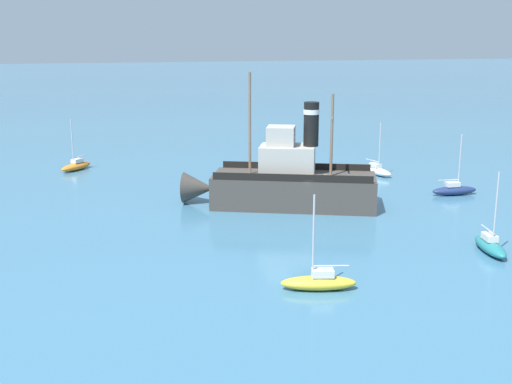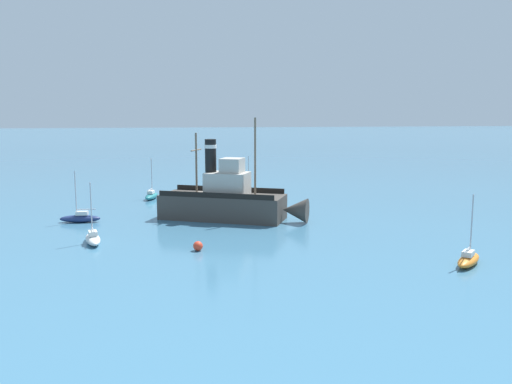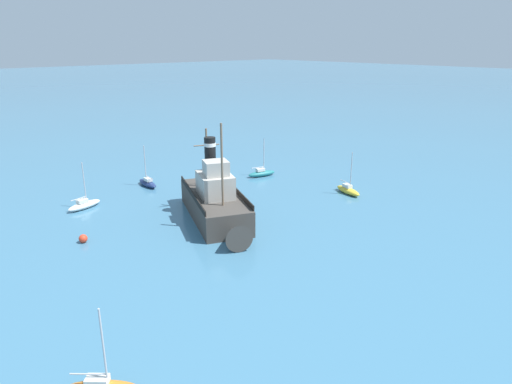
{
  "view_description": "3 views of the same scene",
  "coord_description": "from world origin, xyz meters",
  "px_view_note": "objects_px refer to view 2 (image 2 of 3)",
  "views": [
    {
      "loc": [
        -42.21,
        17.31,
        12.26
      ],
      "look_at": [
        -0.45,
        4.64,
        1.78
      ],
      "focal_mm": 45.0,
      "sensor_mm": 36.0,
      "label": 1
    },
    {
      "loc": [
        53.62,
        -3.6,
        10.5
      ],
      "look_at": [
        3.94,
        4.05,
        2.97
      ],
      "focal_mm": 38.0,
      "sensor_mm": 36.0,
      "label": 2
    },
    {
      "loc": [
        26.97,
        34.77,
        16.53
      ],
      "look_at": [
        -1.25,
        4.21,
        2.78
      ],
      "focal_mm": 32.0,
      "sensor_mm": 36.0,
      "label": 3
    }
  ],
  "objects_px": {
    "sailboat_navy": "(80,218)",
    "mooring_buoy": "(198,246)",
    "sailboat_yellow": "(246,190)",
    "sailboat_teal": "(151,196)",
    "sailboat_white": "(93,238)",
    "old_tugboat": "(229,201)",
    "sailboat_orange": "(468,259)"
  },
  "relations": [
    {
      "from": "old_tugboat",
      "to": "sailboat_navy",
      "type": "xyz_separation_m",
      "value": [
        -0.61,
        -14.16,
        -1.4
      ]
    },
    {
      "from": "mooring_buoy",
      "to": "sailboat_orange",
      "type": "bearing_deg",
      "value": 69.7
    },
    {
      "from": "old_tugboat",
      "to": "sailboat_yellow",
      "type": "height_order",
      "value": "old_tugboat"
    },
    {
      "from": "sailboat_white",
      "to": "mooring_buoy",
      "type": "distance_m",
      "value": 8.96
    },
    {
      "from": "sailboat_navy",
      "to": "sailboat_white",
      "type": "xyz_separation_m",
      "value": [
        8.81,
        2.38,
        0.0
      ]
    },
    {
      "from": "sailboat_navy",
      "to": "old_tugboat",
      "type": "bearing_deg",
      "value": 87.51
    },
    {
      "from": "sailboat_navy",
      "to": "mooring_buoy",
      "type": "relative_size",
      "value": 6.64
    },
    {
      "from": "sailboat_white",
      "to": "mooring_buoy",
      "type": "xyz_separation_m",
      "value": [
        3.59,
        8.21,
        -0.06
      ]
    },
    {
      "from": "sailboat_navy",
      "to": "mooring_buoy",
      "type": "xyz_separation_m",
      "value": [
        12.39,
        10.59,
        -0.06
      ]
    },
    {
      "from": "sailboat_yellow",
      "to": "sailboat_white",
      "type": "distance_m",
      "value": 28.83
    },
    {
      "from": "old_tugboat",
      "to": "sailboat_orange",
      "type": "bearing_deg",
      "value": 38.33
    },
    {
      "from": "sailboat_yellow",
      "to": "sailboat_navy",
      "type": "bearing_deg",
      "value": -49.52
    },
    {
      "from": "sailboat_orange",
      "to": "sailboat_teal",
      "type": "height_order",
      "value": "same"
    },
    {
      "from": "old_tugboat",
      "to": "sailboat_orange",
      "type": "xyz_separation_m",
      "value": [
        18.51,
        14.64,
        -1.4
      ]
    },
    {
      "from": "sailboat_teal",
      "to": "mooring_buoy",
      "type": "distance_m",
      "value": 25.76
    },
    {
      "from": "old_tugboat",
      "to": "sailboat_teal",
      "type": "distance_m",
      "value": 15.82
    },
    {
      "from": "sailboat_teal",
      "to": "mooring_buoy",
      "type": "height_order",
      "value": "sailboat_teal"
    },
    {
      "from": "sailboat_navy",
      "to": "mooring_buoy",
      "type": "bearing_deg",
      "value": 40.52
    },
    {
      "from": "sailboat_navy",
      "to": "sailboat_white",
      "type": "distance_m",
      "value": 9.12
    },
    {
      "from": "sailboat_orange",
      "to": "sailboat_navy",
      "type": "xyz_separation_m",
      "value": [
        -19.13,
        -28.79,
        0.0
      ]
    },
    {
      "from": "sailboat_orange",
      "to": "sailboat_yellow",
      "type": "bearing_deg",
      "value": -162.7
    },
    {
      "from": "sailboat_navy",
      "to": "sailboat_yellow",
      "type": "xyz_separation_m",
      "value": [
        -15.4,
        18.04,
        0.0
      ]
    },
    {
      "from": "sailboat_orange",
      "to": "mooring_buoy",
      "type": "distance_m",
      "value": 19.41
    },
    {
      "from": "sailboat_navy",
      "to": "sailboat_white",
      "type": "height_order",
      "value": "same"
    },
    {
      "from": "sailboat_yellow",
      "to": "sailboat_orange",
      "type": "bearing_deg",
      "value": 17.3
    },
    {
      "from": "old_tugboat",
      "to": "mooring_buoy",
      "type": "bearing_deg",
      "value": -16.83
    },
    {
      "from": "sailboat_teal",
      "to": "sailboat_orange",
      "type": "bearing_deg",
      "value": 35.12
    },
    {
      "from": "sailboat_white",
      "to": "sailboat_yellow",
      "type": "bearing_deg",
      "value": 147.11
    },
    {
      "from": "sailboat_navy",
      "to": "sailboat_yellow",
      "type": "bearing_deg",
      "value": 130.48
    },
    {
      "from": "sailboat_teal",
      "to": "sailboat_yellow",
      "type": "distance_m",
      "value": 12.08
    },
    {
      "from": "old_tugboat",
      "to": "sailboat_white",
      "type": "distance_m",
      "value": 14.41
    },
    {
      "from": "sailboat_teal",
      "to": "mooring_buoy",
      "type": "xyz_separation_m",
      "value": [
        25.38,
        4.39,
        -0.06
      ]
    }
  ]
}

